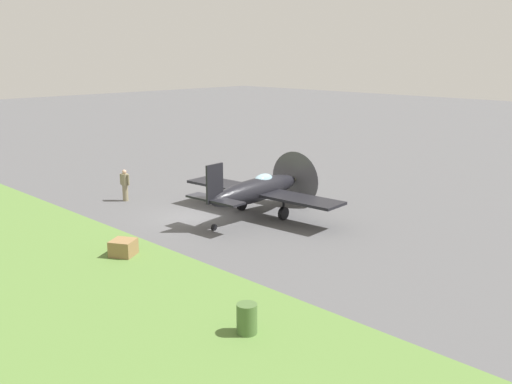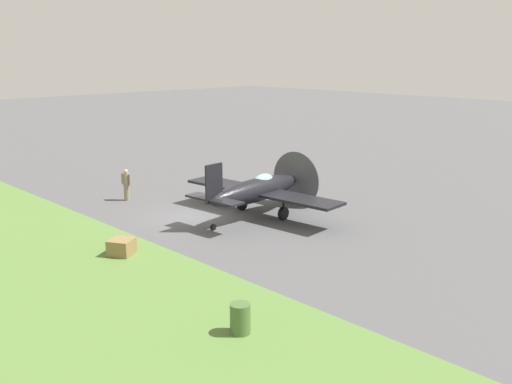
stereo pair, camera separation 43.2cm
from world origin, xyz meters
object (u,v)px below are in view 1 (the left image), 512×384
object	(u,v)px
airplane_lead	(258,190)
ground_crew_chief	(125,184)
fuel_drum	(247,319)
supply_crate	(123,248)

from	to	relation	value
airplane_lead	ground_crew_chief	distance (m)	7.83
airplane_lead	fuel_drum	world-z (taller)	airplane_lead
ground_crew_chief	fuel_drum	size ratio (longest dim) A/B	1.92
airplane_lead	ground_crew_chief	world-z (taller)	airplane_lead
airplane_lead	supply_crate	distance (m)	7.90
airplane_lead	ground_crew_chief	size ratio (longest dim) A/B	5.21
supply_crate	airplane_lead	bearing A→B (deg)	91.57
supply_crate	fuel_drum	bearing A→B (deg)	-7.58
airplane_lead	fuel_drum	bearing A→B (deg)	-51.63
ground_crew_chief	fuel_drum	bearing A→B (deg)	142.52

